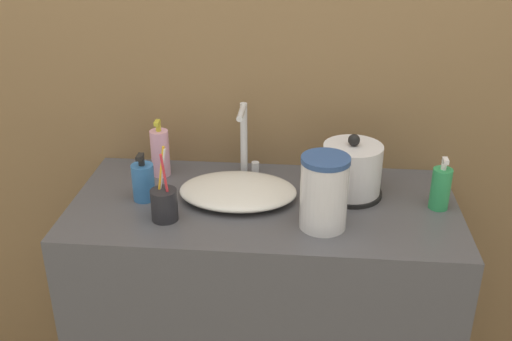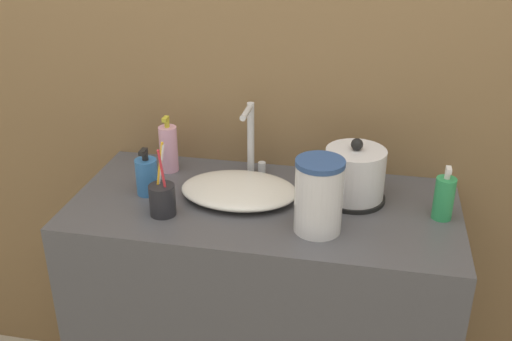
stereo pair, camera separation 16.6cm
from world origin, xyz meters
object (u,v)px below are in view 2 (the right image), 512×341
Objects in this scene: faucet at (251,138)px; lotion_bottle at (444,198)px; electric_kettle at (354,177)px; toothbrush_cup at (162,199)px; shampoo_bottle at (147,176)px; mouthwash_bottle at (169,148)px; water_pitcher at (319,196)px.

lotion_bottle is (0.56, -0.16, -0.06)m from faucet.
toothbrush_cup reaches higher than electric_kettle.
toothbrush_cup is at bearing -51.58° from shampoo_bottle.
shampoo_bottle is (-0.27, -0.18, -0.07)m from faucet.
mouthwash_bottle is at bearing -175.73° from faucet.
lotion_bottle reaches higher than shampoo_bottle.
water_pitcher is at bearing -158.36° from lotion_bottle.
mouthwash_bottle is at bearing 170.39° from lotion_bottle.
shampoo_bottle is at bearing -172.10° from electric_kettle.
faucet is 0.27m from mouthwash_bottle.
shampoo_bottle is at bearing 168.30° from water_pitcher.
water_pitcher reaches higher than shampoo_bottle.
toothbrush_cup reaches higher than water_pitcher.
electric_kettle is 0.21m from water_pitcher.
water_pitcher is (0.42, 0.00, 0.05)m from toothbrush_cup.
toothbrush_cup is 0.43m from water_pitcher.
lotion_bottle is at bearing 9.88° from toothbrush_cup.
toothbrush_cup is (-0.50, -0.19, -0.02)m from electric_kettle.
mouthwash_bottle is at bearing 85.84° from shampoo_bottle.
water_pitcher is (-0.32, -0.13, 0.04)m from lotion_bottle.
electric_kettle reaches higher than lotion_bottle.
lotion_bottle is at bearing -9.61° from mouthwash_bottle.
faucet is at bearing 162.62° from electric_kettle.
electric_kettle is 1.04× the size of mouthwash_bottle.
toothbrush_cup is at bearing -122.99° from faucet.
faucet reaches higher than toothbrush_cup.
shampoo_bottle is (-0.83, -0.02, -0.01)m from lotion_bottle.
faucet reaches higher than lotion_bottle.
toothbrush_cup is at bearing -74.82° from mouthwash_bottle.
water_pitcher is at bearing 0.23° from toothbrush_cup.
shampoo_bottle is at bearing -178.40° from lotion_bottle.
mouthwash_bottle is (-0.58, 0.08, 0.00)m from electric_kettle.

